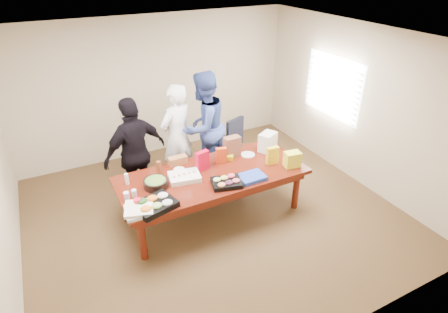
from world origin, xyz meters
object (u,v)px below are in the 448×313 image
person_center (177,136)px  sheet_cake (184,177)px  person_right (204,127)px  salad_bowl (156,183)px  conference_table (213,194)px  office_chair (240,150)px

person_center → sheet_cake: 1.11m
person_center → person_right: 0.52m
person_right → salad_bowl: size_ratio=5.68×
conference_table → person_center: bearing=96.6°
conference_table → person_right: size_ratio=1.43×
conference_table → person_right: person_right is taller
conference_table → office_chair: (0.98, 0.90, 0.12)m
person_center → conference_table: bearing=74.5°
person_center → office_chair: bearing=147.3°
conference_table → sheet_cake: size_ratio=6.30×
sheet_cake → person_right: bearing=63.6°
conference_table → office_chair: 1.33m
office_chair → person_right: bearing=137.8°
person_center → salad_bowl: person_center is taller
conference_table → person_right: bearing=71.5°
sheet_cake → conference_table: bearing=3.8°
salad_bowl → office_chair: bearing=24.9°
sheet_cake → person_center: bearing=84.3°
person_right → sheet_cake: size_ratio=4.41×
conference_table → salad_bowl: size_ratio=8.13×
office_chair → salad_bowl: 2.05m
sheet_cake → office_chair: bearing=41.4°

